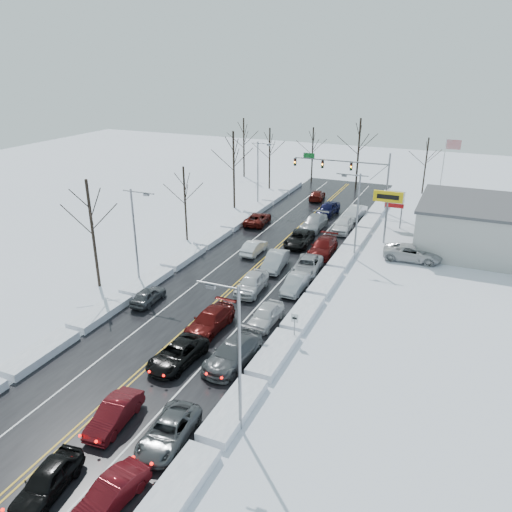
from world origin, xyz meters
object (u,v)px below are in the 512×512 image
at_px(traffic_signal_mast, 351,169).
at_px(queued_car_0, 50,492).
at_px(tires_plus_sign, 388,200).
at_px(flagpole, 444,170).
at_px(oncoming_car_0, 254,253).

relative_size(traffic_signal_mast, queued_car_0, 3.13).
bearing_deg(traffic_signal_mast, queued_car_0, -91.72).
bearing_deg(tires_plus_sign, queued_car_0, -101.73).
distance_m(traffic_signal_mast, tires_plus_sign, 13.92).
distance_m(tires_plus_sign, flagpole, 14.79).
distance_m(flagpole, queued_car_0, 57.61).
height_order(queued_car_0, oncoming_car_0, queued_car_0).
relative_size(tires_plus_sign, flagpole, 0.60).
bearing_deg(oncoming_car_0, queued_car_0, 96.84).
bearing_deg(oncoming_car_0, traffic_signal_mast, -103.07).
xyz_separation_m(traffic_signal_mast, flagpole, (11.72, 2.01, 0.45)).
xyz_separation_m(flagpole, queued_car_0, (-13.34, -55.73, -5.93)).
xyz_separation_m(traffic_signal_mast, tires_plus_sign, (7.05, -12.00, -0.49)).
relative_size(flagpole, oncoming_car_0, 2.35).
bearing_deg(tires_plus_sign, oncoming_car_0, -144.03).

